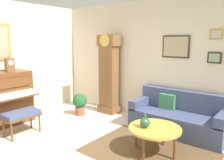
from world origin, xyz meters
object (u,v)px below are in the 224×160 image
object	(u,v)px
mantel_clock	(10,64)
potted_plant	(80,103)
grandfather_clock	(109,76)
coffee_table	(155,129)
green_jug	(145,123)
piano_bench	(21,115)
couch	(178,117)

from	to	relation	value
mantel_clock	potted_plant	size ratio (longest dim) A/B	0.68
grandfather_clock	potted_plant	size ratio (longest dim) A/B	3.62
grandfather_clock	potted_plant	bearing A→B (deg)	-125.47
coffee_table	mantel_clock	xyz separation A→B (m)	(-3.29, -0.71, 0.94)
coffee_table	green_jug	world-z (taller)	green_jug
mantel_clock	green_jug	xyz separation A→B (m)	(3.16, 0.60, -0.82)
piano_bench	potted_plant	distance (m)	1.57
piano_bench	green_jug	size ratio (longest dim) A/B	2.92
piano_bench	green_jug	world-z (taller)	green_jug
grandfather_clock	green_jug	bearing A→B (deg)	-35.47
mantel_clock	couch	bearing A→B (deg)	29.20
grandfather_clock	couch	bearing A→B (deg)	-2.92
grandfather_clock	couch	xyz separation A→B (m)	(1.94, -0.10, -0.65)
grandfather_clock	mantel_clock	size ratio (longest dim) A/B	5.34
couch	green_jug	world-z (taller)	couch
mantel_clock	green_jug	world-z (taller)	mantel_clock
couch	piano_bench	bearing A→B (deg)	-139.35
mantel_clock	potted_plant	distance (m)	1.88
mantel_clock	green_jug	distance (m)	3.32
couch	coffee_table	size ratio (longest dim) A/B	2.16
piano_bench	grandfather_clock	size ratio (longest dim) A/B	0.34
couch	grandfather_clock	bearing A→B (deg)	177.08
piano_bench	mantel_clock	distance (m)	1.29
grandfather_clock	potted_plant	world-z (taller)	grandfather_clock
couch	mantel_clock	world-z (taller)	mantel_clock
coffee_table	potted_plant	size ratio (longest dim) A/B	1.57
mantel_clock	green_jug	size ratio (longest dim) A/B	1.58
piano_bench	potted_plant	xyz separation A→B (m)	(0.04, 1.56, -0.08)
grandfather_clock	coffee_table	distance (m)	2.38
piano_bench	couch	size ratio (longest dim) A/B	0.37
couch	green_jug	xyz separation A→B (m)	(-0.09, -1.22, 0.23)
piano_bench	grandfather_clock	xyz separation A→B (m)	(0.49, 2.18, 0.56)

